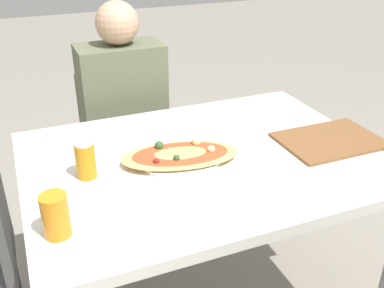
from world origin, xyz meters
name	(u,v)px	position (x,y,z in m)	size (l,w,h in m)	color
dining_table	(203,173)	(0.00, 0.00, 0.71)	(1.28, 0.95, 0.78)	silver
chair_far_seated	(122,141)	(-0.12, 0.80, 0.49)	(0.40, 0.40, 0.85)	#4C4C4C
person_seated	(124,108)	(-0.12, 0.69, 0.72)	(0.40, 0.25, 1.23)	#2D2D38
pizza_main	(181,156)	(-0.09, 0.00, 0.80)	(0.45, 0.29, 0.06)	white
soda_can	(85,160)	(-0.42, 0.02, 0.84)	(0.07, 0.07, 0.12)	orange
drink_glass	(55,216)	(-0.55, -0.26, 0.84)	(0.08, 0.08, 0.13)	orange
serving_tray	(330,140)	(0.50, -0.08, 0.79)	(0.39, 0.28, 0.01)	brown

